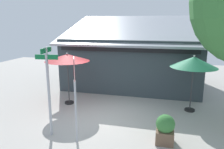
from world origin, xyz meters
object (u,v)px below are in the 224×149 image
at_px(patio_umbrella_forest_green_center, 194,62).
at_px(patio_umbrella_crimson_left, 67,58).
at_px(sidewalk_planter, 165,129).
at_px(street_sign_post, 48,84).
at_px(stop_sign, 75,83).

bearing_deg(patio_umbrella_forest_green_center, patio_umbrella_crimson_left, -175.15).
height_order(patio_umbrella_crimson_left, sidewalk_planter, patio_umbrella_crimson_left).
bearing_deg(street_sign_post, patio_umbrella_forest_green_center, 35.23).
xyz_separation_m(street_sign_post, stop_sign, (1.04, -0.20, 0.15)).
xyz_separation_m(patio_umbrella_crimson_left, sidewalk_planter, (4.57, -2.53, -1.74)).
xyz_separation_m(street_sign_post, sidewalk_planter, (3.83, 0.44, -1.35)).
bearing_deg(patio_umbrella_crimson_left, street_sign_post, -76.01).
relative_size(stop_sign, sidewalk_planter, 2.93).
xyz_separation_m(stop_sign, sidewalk_planter, (2.79, 0.64, -1.50)).
height_order(street_sign_post, stop_sign, street_sign_post).
bearing_deg(stop_sign, patio_umbrella_forest_green_center, 43.52).
relative_size(stop_sign, patio_umbrella_crimson_left, 1.14).
xyz_separation_m(stop_sign, patio_umbrella_forest_green_center, (3.84, 3.65, 0.20)).
xyz_separation_m(patio_umbrella_crimson_left, patio_umbrella_forest_green_center, (5.62, 0.48, -0.04)).
bearing_deg(patio_umbrella_forest_green_center, sidewalk_planter, -109.23).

